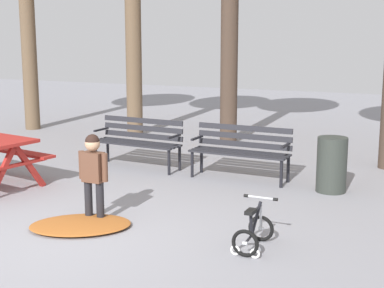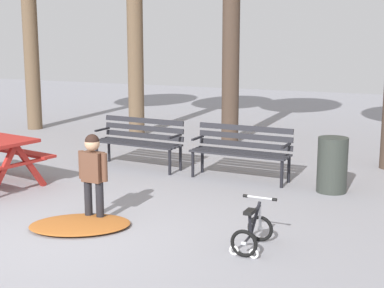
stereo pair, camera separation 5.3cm
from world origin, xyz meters
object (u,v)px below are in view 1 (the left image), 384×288
park_bench_far_left (139,138)px  park_bench_left (241,148)px  kids_bicycle (253,231)px  child_standing (93,170)px  trash_bin (332,165)px

park_bench_far_left → park_bench_left: size_ratio=1.01×
park_bench_left → kids_bicycle: bearing=-68.1°
park_bench_far_left → park_bench_left: (1.90, -0.04, 0.00)m
park_bench_left → child_standing: size_ratio=1.47×
park_bench_far_left → child_standing: size_ratio=1.48×
kids_bicycle → trash_bin: size_ratio=0.69×
park_bench_far_left → child_standing: bearing=-71.5°
trash_bin → kids_bicycle: bearing=-96.8°
park_bench_left → kids_bicycle: 3.11m
kids_bicycle → child_standing: bearing=177.1°
park_bench_left → trash_bin: (1.47, -0.18, -0.10)m
child_standing → trash_bin: bearing=46.7°
park_bench_far_left → kids_bicycle: park_bench_far_left is taller
park_bench_far_left → trash_bin: bearing=-3.9°
child_standing → kids_bicycle: size_ratio=1.95×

